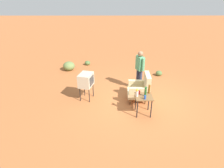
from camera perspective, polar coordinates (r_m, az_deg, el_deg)
The scene contains 13 objects.
ground_plane at distance 7.30m, azimuth 8.13°, elevation -4.61°, with size 60.00×60.00×0.00m, color #AD6033.
armchair at distance 7.02m, azimuth 8.71°, elevation -1.33°, with size 0.81×0.81×1.06m.
side_table at distance 6.21m, azimuth 9.58°, elevation -4.47°, with size 0.56×0.56×0.67m.
tv_on_stand at distance 6.98m, azimuth -7.88°, elevation 1.18°, with size 0.69×0.57×1.03m.
person_standing at distance 7.70m, azimuth 8.40°, elevation 4.79°, with size 0.54×0.34×1.64m.
bottle_wine_green at distance 6.10m, azimuth 10.13°, elevation -2.30°, with size 0.07×0.07×0.32m, color #1E5623.
soda_can_blue at distance 5.97m, azimuth 10.00°, elevation -4.02°, with size 0.07×0.07×0.12m, color blue.
soda_can_red at distance 6.23m, azimuth 8.23°, elevation -2.53°, with size 0.07×0.07×0.12m, color red.
bottle_tall_amber at distance 6.31m, azimuth 11.21°, elevation -1.51°, with size 0.07×0.07×0.30m, color brown.
flower_vase at distance 6.05m, azimuth 7.60°, elevation -2.48°, with size 0.15×0.09×0.27m.
shrub_near at distance 10.13m, azimuth -12.93°, elevation 5.34°, with size 0.60×0.60×0.46m, color olive.
shrub_mid at distance 9.53m, azimuth 14.04°, elevation 3.19°, with size 0.32×0.32×0.24m, color #516B38.
shrub_far at distance 10.75m, azimuth -7.43°, elevation 6.36°, with size 0.31×0.31×0.24m, color #516B38.
Camera 1 is at (6.22, -1.05, 3.67)m, focal length 30.15 mm.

